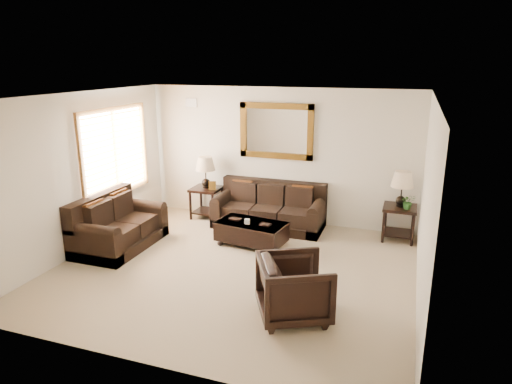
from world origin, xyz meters
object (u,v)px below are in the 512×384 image
at_px(end_table_left, 206,178).
at_px(armchair, 294,286).
at_px(end_table_right, 401,196).
at_px(sofa, 270,211).
at_px(loveseat, 117,228).
at_px(coffee_table, 251,231).

xyz_separation_m(end_table_left, armchair, (2.72, -3.21, -0.40)).
bearing_deg(end_table_right, sofa, -177.88).
xyz_separation_m(sofa, loveseat, (-2.24, -1.88, 0.03)).
distance_m(end_table_left, end_table_right, 3.87).
relative_size(sofa, end_table_right, 1.66).
height_order(end_table_left, armchair, end_table_left).
bearing_deg(armchair, end_table_left, 13.63).
xyz_separation_m(loveseat, coffee_table, (2.22, 0.86, -0.08)).
xyz_separation_m(loveseat, end_table_left, (0.83, 1.96, 0.50)).
bearing_deg(end_table_left, coffee_table, -38.51).
bearing_deg(loveseat, end_table_right, -67.28).
bearing_deg(armchair, coffee_table, 5.64).
distance_m(end_table_left, armchair, 4.22).
xyz_separation_m(coffee_table, armchair, (1.33, -2.10, 0.18)).
distance_m(loveseat, end_table_left, 2.19).
distance_m(end_table_right, armchair, 3.43).
xyz_separation_m(sofa, end_table_left, (-1.41, 0.09, 0.53)).
xyz_separation_m(sofa, armchair, (1.31, -3.12, 0.12)).
bearing_deg(sofa, armchair, -67.27).
relative_size(loveseat, coffee_table, 1.27).
height_order(loveseat, coffee_table, loveseat).
distance_m(loveseat, end_table_right, 5.12).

